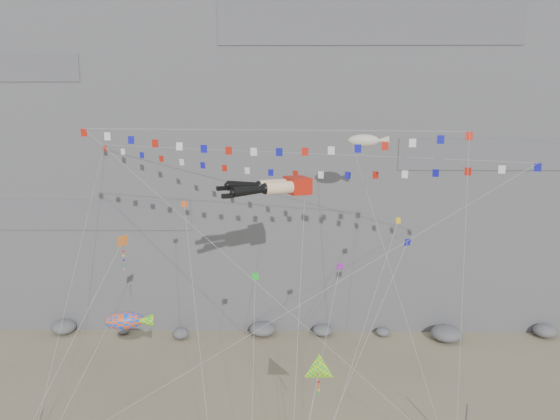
% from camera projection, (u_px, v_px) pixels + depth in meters
% --- Properties ---
extents(cliff, '(80.00, 28.00, 50.00)m').
position_uv_depth(cliff, '(267.00, 84.00, 64.43)').
color(cliff, slate).
rests_on(cliff, ground).
extents(talus_boulders, '(60.00, 3.00, 1.20)m').
position_uv_depth(talus_boulders, '(263.00, 329.00, 54.42)').
color(talus_boulders, slate).
rests_on(talus_boulders, ground).
extents(legs_kite, '(6.70, 12.71, 20.46)m').
position_uv_depth(legs_kite, '(274.00, 187.00, 38.32)').
color(legs_kite, red).
rests_on(legs_kite, ground).
extents(flag_banner_upper, '(33.70, 20.56, 27.97)m').
position_uv_depth(flag_banner_upper, '(283.00, 153.00, 43.38)').
color(flag_banner_upper, red).
rests_on(flag_banner_upper, ground).
extents(flag_banner_lower, '(26.05, 7.13, 24.91)m').
position_uv_depth(flag_banner_lower, '(267.00, 131.00, 36.61)').
color(flag_banner_lower, red).
rests_on(flag_banner_lower, ground).
extents(harlequin_kite, '(6.85, 8.11, 16.21)m').
position_uv_depth(harlequin_kite, '(122.00, 242.00, 38.08)').
color(harlequin_kite, '#F81B30').
rests_on(harlequin_kite, ground).
extents(fish_windsock, '(6.46, 7.05, 10.78)m').
position_uv_depth(fish_windsock, '(124.00, 321.00, 38.17)').
color(fish_windsock, '#FF500D').
rests_on(fish_windsock, ground).
extents(delta_kite, '(3.22, 6.84, 8.88)m').
position_uv_depth(delta_kite, '(319.00, 371.00, 35.46)').
color(delta_kite, yellow).
rests_on(delta_kite, ground).
extents(blimp_windsock, '(6.42, 12.79, 23.64)m').
position_uv_depth(blimp_windsock, '(364.00, 141.00, 43.75)').
color(blimp_windsock, beige).
rests_on(blimp_windsock, ground).
extents(small_kite_a, '(4.09, 12.33, 19.55)m').
position_uv_depth(small_kite_a, '(185.00, 211.00, 41.26)').
color(small_kite_a, '#FF5A15').
rests_on(small_kite_a, ground).
extents(small_kite_b, '(4.01, 11.08, 15.39)m').
position_uv_depth(small_kite_b, '(339.00, 269.00, 40.41)').
color(small_kite_b, purple).
rests_on(small_kite_b, ground).
extents(small_kite_c, '(1.07, 12.32, 15.66)m').
position_uv_depth(small_kite_c, '(255.00, 280.00, 39.31)').
color(small_kite_c, green).
rests_on(small_kite_c, ground).
extents(small_kite_d, '(8.07, 14.80, 21.12)m').
position_uv_depth(small_kite_d, '(397.00, 226.00, 42.08)').
color(small_kite_d, yellow).
rests_on(small_kite_d, ground).
extents(small_kite_e, '(8.37, 10.51, 17.84)m').
position_uv_depth(small_kite_e, '(406.00, 245.00, 39.86)').
color(small_kite_e, '#1314AC').
rests_on(small_kite_e, ground).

